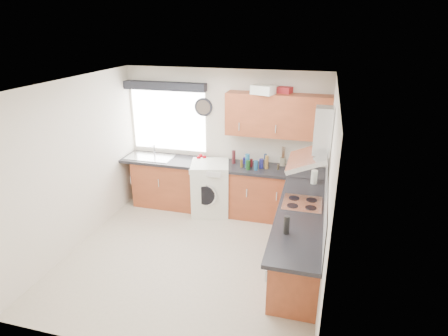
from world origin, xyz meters
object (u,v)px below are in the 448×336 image
(upper_cabinets, at_px, (278,115))
(extractor_hood, at_px, (315,144))
(washing_machine, at_px, (210,188))
(oven, at_px, (300,235))

(upper_cabinets, bearing_deg, extractor_hood, -63.87)
(upper_cabinets, relative_size, washing_machine, 1.81)
(upper_cabinets, bearing_deg, washing_machine, -168.44)
(extractor_hood, relative_size, washing_machine, 0.83)
(upper_cabinets, distance_m, washing_machine, 1.74)
(extractor_hood, height_order, washing_machine, extractor_hood)
(oven, distance_m, upper_cabinets, 1.99)
(extractor_hood, distance_m, washing_machine, 2.44)
(oven, xyz_separation_m, extractor_hood, (0.10, -0.00, 1.34))
(extractor_hood, xyz_separation_m, washing_machine, (-1.75, 1.10, -1.30))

